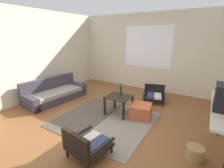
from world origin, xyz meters
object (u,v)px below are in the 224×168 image
ottoman_orange (141,111)px  couch (55,93)px  coffee_table (119,100)px  armchair_by_window (154,94)px  glass_bottle (121,90)px  armchair_striped_foreground (86,145)px  wicker_basket (195,153)px

ottoman_orange → couch: bearing=-172.9°
couch → coffee_table: bearing=6.3°
armchair_by_window → couch: bearing=-150.5°
couch → glass_bottle: bearing=9.6°
coffee_table → armchair_by_window: size_ratio=0.83×
coffee_table → armchair_striped_foreground: bearing=-79.4°
coffee_table → ottoman_orange: coffee_table is taller
armchair_striped_foreground → wicker_basket: (1.53, 0.90, -0.13)m
couch → armchair_by_window: (2.67, 1.51, 0.02)m
coffee_table → ottoman_orange: (0.56, 0.10, -0.21)m
glass_bottle → wicker_basket: 2.11m
couch → armchair_by_window: 3.07m
coffee_table → glass_bottle: (-0.01, 0.12, 0.22)m
coffee_table → glass_bottle: size_ratio=2.05×
armchair_by_window → ottoman_orange: size_ratio=1.51×
glass_bottle → armchair_by_window: bearing=65.1°
wicker_basket → couch: bearing=172.7°
couch → ottoman_orange: bearing=7.1°
coffee_table → ottoman_orange: bearing=10.5°
coffee_table → armchair_striped_foreground: 1.68m
couch → glass_bottle: (2.14, 0.36, 0.40)m
coffee_table → wicker_basket: (1.84, -0.75, -0.27)m
armchair_striped_foreground → glass_bottle: size_ratio=2.33×
ottoman_orange → wicker_basket: (1.28, -0.85, -0.05)m
ottoman_orange → glass_bottle: (-0.57, 0.02, 0.44)m
ottoman_orange → wicker_basket: ottoman_orange is taller
couch → ottoman_orange: size_ratio=3.88×
coffee_table → armchair_by_window: bearing=67.8°
armchair_striped_foreground → ottoman_orange: size_ratio=1.44×
armchair_by_window → glass_bottle: (-0.53, -1.15, 0.38)m
armchair_striped_foreground → glass_bottle: 1.83m
couch → armchair_striped_foreground: size_ratio=2.70×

